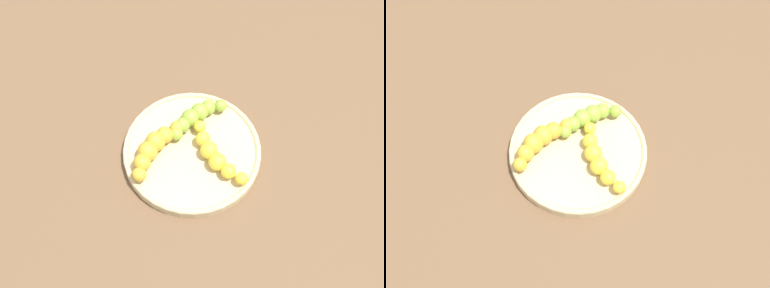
# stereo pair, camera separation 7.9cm
# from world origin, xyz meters

# --- Properties ---
(ground_plane) EXTENTS (2.40, 2.40, 0.00)m
(ground_plane) POSITION_xyz_m (0.00, 0.00, 0.00)
(ground_plane) COLOR brown
(fruit_bowl) EXTENTS (0.25, 0.25, 0.02)m
(fruit_bowl) POSITION_xyz_m (0.00, 0.00, 0.01)
(fruit_bowl) COLOR #D1B784
(fruit_bowl) RESTS_ON ground_plane
(banana_spotted) EXTENTS (0.14, 0.06, 0.04)m
(banana_spotted) POSITION_xyz_m (0.03, -0.06, 0.04)
(banana_spotted) COLOR gold
(banana_spotted) RESTS_ON fruit_bowl
(banana_yellow) EXTENTS (0.10, 0.13, 0.03)m
(banana_yellow) POSITION_xyz_m (0.01, 0.05, 0.04)
(banana_yellow) COLOR yellow
(banana_yellow) RESTS_ON fruit_bowl
(banana_green) EXTENTS (0.11, 0.08, 0.03)m
(banana_green) POSITION_xyz_m (-0.06, -0.01, 0.04)
(banana_green) COLOR #8CAD38
(banana_green) RESTS_ON fruit_bowl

